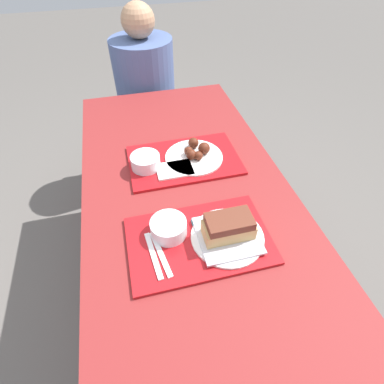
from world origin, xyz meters
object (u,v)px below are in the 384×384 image
at_px(tray_near, 199,240).
at_px(bowl_coleslaw_far, 145,161).
at_px(brisket_sandwich_plate, 228,231).
at_px(person_seated_across, 144,76).
at_px(wings_plate_far, 195,154).
at_px(bowl_coleslaw_near, 169,227).
at_px(tray_far, 184,160).

xyz_separation_m(tray_near, bowl_coleslaw_far, (-0.11, 0.39, 0.04)).
height_order(brisket_sandwich_plate, person_seated_across, person_seated_across).
bearing_deg(wings_plate_far, tray_near, -102.65).
relative_size(tray_near, bowl_coleslaw_near, 3.89).
bearing_deg(person_seated_across, tray_near, -89.77).
relative_size(wings_plate_far, person_seated_across, 0.35).
xyz_separation_m(tray_near, person_seated_across, (-0.01, 1.26, -0.01)).
bearing_deg(tray_far, wings_plate_far, 4.20).
relative_size(tray_far, brisket_sandwich_plate, 1.94).
height_order(tray_near, brisket_sandwich_plate, brisket_sandwich_plate).
distance_m(brisket_sandwich_plate, wings_plate_far, 0.42).
bearing_deg(bowl_coleslaw_far, wings_plate_far, 4.10).
relative_size(bowl_coleslaw_near, person_seated_across, 0.17).
height_order(bowl_coleslaw_far, person_seated_across, person_seated_across).
bearing_deg(person_seated_across, tray_far, -86.71).
bearing_deg(person_seated_across, bowl_coleslaw_near, -93.85).
xyz_separation_m(tray_far, bowl_coleslaw_far, (-0.16, -0.01, 0.04)).
xyz_separation_m(brisket_sandwich_plate, bowl_coleslaw_far, (-0.20, 0.41, -0.00)).
bearing_deg(tray_far, tray_near, -96.28).
xyz_separation_m(tray_near, brisket_sandwich_plate, (0.09, -0.02, 0.04)).
bearing_deg(brisket_sandwich_plate, person_seated_across, 94.12).
xyz_separation_m(wings_plate_far, person_seated_across, (-0.10, 0.85, -0.03)).
relative_size(tray_far, person_seated_across, 0.66).
bearing_deg(bowl_coleslaw_near, wings_plate_far, 63.60).
bearing_deg(brisket_sandwich_plate, wings_plate_far, 89.45).
relative_size(brisket_sandwich_plate, bowl_coleslaw_far, 2.01).
distance_m(bowl_coleslaw_near, bowl_coleslaw_far, 0.34).
xyz_separation_m(bowl_coleslaw_far, wings_plate_far, (0.20, 0.01, -0.01)).
bearing_deg(brisket_sandwich_plate, tray_near, 169.92).
relative_size(tray_near, tray_far, 1.00).
xyz_separation_m(brisket_sandwich_plate, wings_plate_far, (0.00, 0.42, -0.02)).
relative_size(bowl_coleslaw_near, brisket_sandwich_plate, 0.50).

